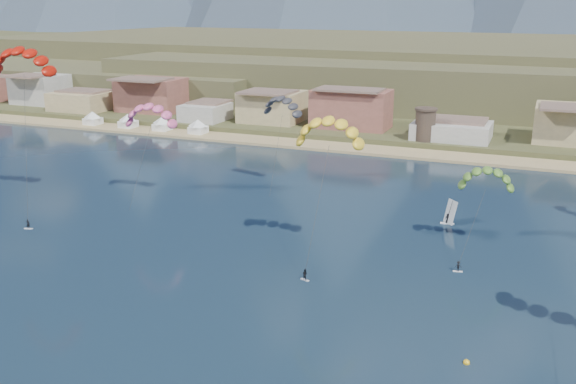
{
  "coord_description": "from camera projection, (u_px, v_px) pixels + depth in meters",
  "views": [
    {
      "loc": [
        33.79,
        -50.72,
        36.55
      ],
      "look_at": [
        0.0,
        32.0,
        10.0
      ],
      "focal_mm": 39.79,
      "sensor_mm": 36.0,
      "label": 1
    }
  ],
  "objects": [
    {
      "name": "foothills",
      "position": [
        521.0,
        72.0,
        263.26
      ],
      "size": [
        940.0,
        210.0,
        18.0
      ],
      "color": "brown",
      "rests_on": "ground"
    },
    {
      "name": "buoy",
      "position": [
        466.0,
        363.0,
        67.26
      ],
      "size": [
        0.71,
        0.71,
        0.71
      ],
      "color": "yellow",
      "rests_on": "ground"
    },
    {
      "name": "beach_tents",
      "position": [
        144.0,
        119.0,
        188.32
      ],
      "size": [
        43.4,
        6.4,
        5.0
      ],
      "color": "white",
      "rests_on": "ground"
    },
    {
      "name": "land",
      "position": [
        513.0,
        46.0,
        564.62
      ],
      "size": [
        2200.0,
        900.0,
        4.0
      ],
      "color": "#4E472A",
      "rests_on": "ground"
    },
    {
      "name": "ground",
      "position": [
        174.0,
        362.0,
        67.67
      ],
      "size": [
        2400.0,
        2400.0,
        0.0
      ],
      "primitive_type": "plane",
      "color": "black",
      "rests_on": "ground"
    },
    {
      "name": "distant_kite_pink",
      "position": [
        150.0,
        111.0,
        118.4
      ],
      "size": [
        10.97,
        6.96,
        20.44
      ],
      "color": "#262626",
      "rests_on": "ground"
    },
    {
      "name": "town",
      "position": [
        278.0,
        104.0,
        188.15
      ],
      "size": [
        400.0,
        24.0,
        12.0
      ],
      "color": "beige",
      "rests_on": "ground"
    },
    {
      "name": "kitesurfer_yellow",
      "position": [
        329.0,
        128.0,
        90.69
      ],
      "size": [
        10.79,
        12.67,
        22.55
      ],
      "color": "silver",
      "rests_on": "ground"
    },
    {
      "name": "distant_kite_dark",
      "position": [
        282.0,
        103.0,
        126.82
      ],
      "size": [
        9.69,
        6.86,
        20.38
      ],
      "color": "#262626",
      "rests_on": "ground"
    },
    {
      "name": "beach",
      "position": [
        398.0,
        152.0,
        161.66
      ],
      "size": [
        2200.0,
        12.0,
        0.9
      ],
      "color": "tan",
      "rests_on": "ground"
    },
    {
      "name": "kitesurfer_red",
      "position": [
        22.0,
        57.0,
        111.36
      ],
      "size": [
        14.31,
        14.56,
        31.03
      ],
      "color": "silver",
      "rests_on": "ground"
    },
    {
      "name": "watchtower",
      "position": [
        425.0,
        124.0,
        165.21
      ],
      "size": [
        5.82,
        5.82,
        8.6
      ],
      "color": "#47382D",
      "rests_on": "ground"
    },
    {
      "name": "windsurfer",
      "position": [
        449.0,
        216.0,
        109.46
      ],
      "size": [
        2.45,
        2.68,
        4.25
      ],
      "color": "silver",
      "rests_on": "ground"
    },
    {
      "name": "kitesurfer_green",
      "position": [
        487.0,
        176.0,
        96.19
      ],
      "size": [
        8.98,
        13.73,
        15.64
      ],
      "color": "silver",
      "rests_on": "ground"
    }
  ]
}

